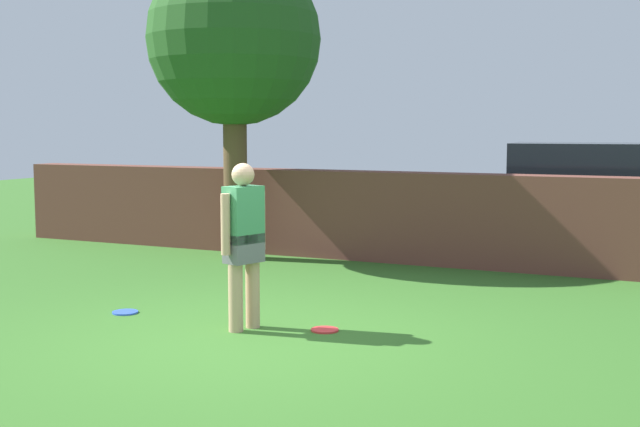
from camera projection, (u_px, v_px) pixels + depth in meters
ground_plane at (253, 339)px, 7.51m from camera, size 40.00×40.00×0.00m
brick_wall at (321, 213)px, 12.37m from camera, size 11.00×0.50×1.32m
tree at (234, 41)px, 11.92m from camera, size 2.57×2.57×4.56m
person at (244, 238)px, 7.80m from camera, size 0.32×0.52×1.62m
car at (577, 198)px, 12.74m from camera, size 4.31×2.16×1.72m
frisbee_red at (325, 330)px, 7.83m from camera, size 0.27×0.27×0.02m
frisbee_blue at (125, 312)px, 8.58m from camera, size 0.27×0.27×0.02m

